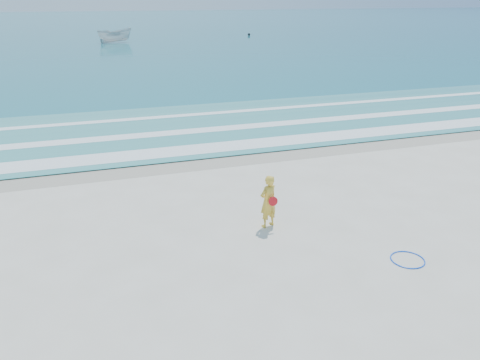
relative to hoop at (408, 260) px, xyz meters
name	(u,v)px	position (x,y,z in m)	size (l,w,h in m)	color
ground	(279,280)	(-3.45, 0.19, -0.02)	(400.00, 400.00, 0.00)	silver
wet_sand	(194,161)	(-3.45, 9.19, -0.01)	(400.00, 2.40, 0.00)	#B2A893
ocean	(98,25)	(-3.45, 105.19, 0.00)	(400.00, 190.00, 0.04)	#19727F
shallow	(172,128)	(-3.45, 14.19, 0.03)	(400.00, 10.00, 0.01)	#59B7AD
foam_near	(188,150)	(-3.45, 10.49, 0.04)	(400.00, 1.40, 0.01)	white
foam_mid	(175,132)	(-3.45, 13.39, 0.04)	(400.00, 0.90, 0.01)	white
foam_far	(164,117)	(-3.45, 16.69, 0.04)	(400.00, 0.60, 0.01)	white
hoop	(408,260)	(0.00, 0.00, 0.00)	(0.86, 0.86, 0.03)	blue
boat	(115,35)	(-2.78, 61.35, 0.98)	(1.86, 4.95, 1.91)	silver
buoy	(249,34)	(18.76, 66.61, 0.24)	(0.42, 0.42, 0.42)	black
woman	(268,201)	(-2.71, 2.88, 0.77)	(0.67, 0.56, 1.58)	gold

